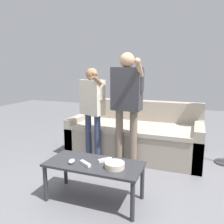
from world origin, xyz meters
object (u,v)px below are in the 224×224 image
Objects in this scene: snack_bowl at (115,165)px; game_remote_nunchuk at (72,161)px; coffee_table at (94,168)px; player_left at (92,104)px; player_center at (127,98)px; couch at (135,136)px; game_remote_wand_far at (105,160)px; game_remote_wand_near at (85,164)px.

snack_bowl is 2.26× the size of game_remote_nunchuk.
game_remote_nunchuk reaches higher than coffee_table.
player_center is at bearing -3.42° from player_left.
player_center is (0.08, 0.90, 0.65)m from coffee_table.
coffee_table is at bearing -95.21° from player_center.
player_center is (0.02, -0.58, 0.71)m from couch.
couch is 1.41m from game_remote_wand_far.
game_remote_wand_far is (0.09, 0.09, 0.07)m from coffee_table.
coffee_table is 0.27m from snack_bowl.
game_remote_wand_near is (-0.14, -0.98, -0.58)m from player_center.
player_center is (-0.17, 0.94, 0.56)m from snack_bowl.
couch is 1.54m from snack_bowl.
game_remote_wand_near is (-0.31, -0.04, -0.01)m from snack_bowl.
snack_bowl is 0.31m from game_remote_wand_near.
player_center is at bearing 99.97° from snack_bowl.
snack_bowl is at bearing 6.73° from game_remote_wand_near.
couch is 1.30× the size of player_center.
couch is 1.48× the size of player_left.
snack_bowl is at bearing -83.21° from couch.
coffee_table is at bearing 50.20° from game_remote_wand_near.
player_center is 11.85× the size of game_remote_wand_far.
couch reaches higher than game_remote_wand_far.
game_remote_nunchuk is (-0.46, -0.05, -0.01)m from snack_bowl.
couch is 13.50× the size of game_remote_wand_near.
game_remote_nunchuk is 0.57× the size of game_remote_wand_near.
couch reaches higher than coffee_table.
game_remote_nunchuk is (-0.28, -1.57, 0.15)m from couch.
player_center is 10.40× the size of game_remote_wand_near.
player_center reaches higher than game_remote_wand_near.
snack_bowl is 1.46× the size of game_remote_wand_far.
couch is 23.82× the size of game_remote_nunchuk.
couch reaches higher than game_remote_nunchuk.
game_remote_wand_near is 0.22m from game_remote_wand_far.
coffee_table is 1.11m from player_center.
coffee_table is at bearing 22.60° from game_remote_nunchuk.
snack_bowl is 1.28× the size of game_remote_wand_near.
game_remote_nunchuk is at bearing -106.72° from player_center.
coffee_table is 7.55× the size of game_remote_wand_far.
player_center reaches higher than couch.
player_left is at bearing 125.72° from snack_bowl.
player_left is 9.11× the size of game_remote_wand_near.
game_remote_nunchuk is at bearing -173.66° from snack_bowl.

